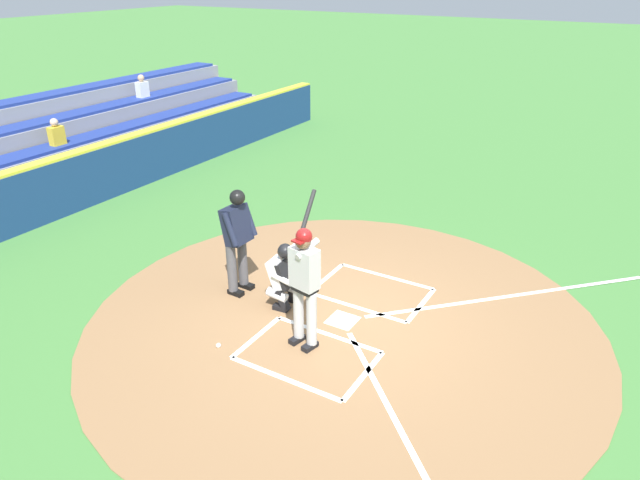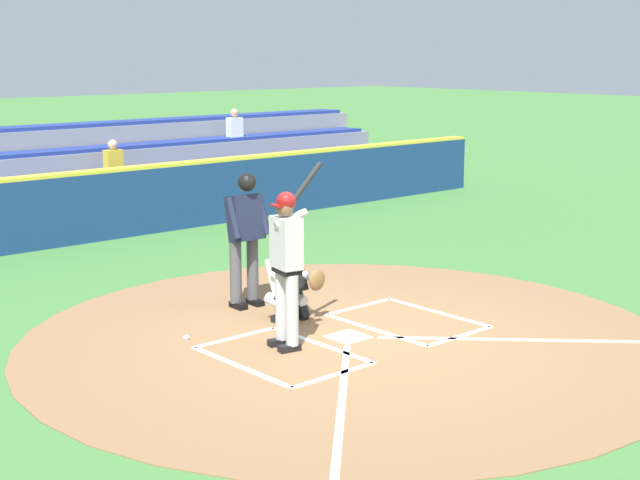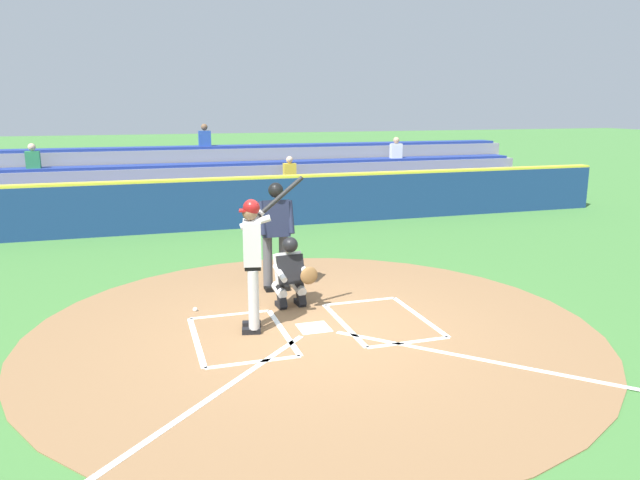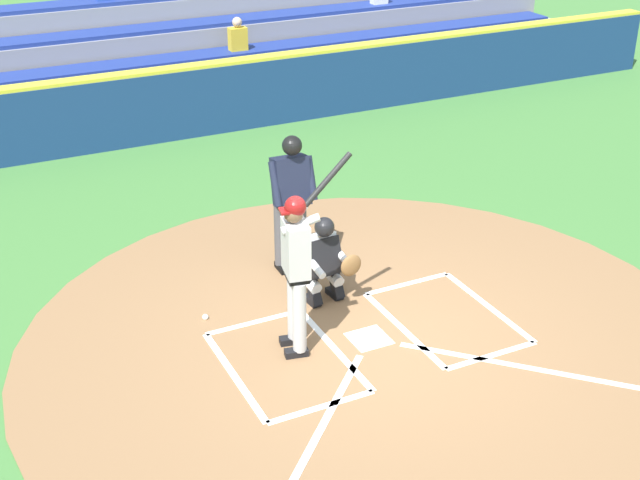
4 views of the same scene
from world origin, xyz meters
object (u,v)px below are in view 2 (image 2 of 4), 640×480
plate_umpire (245,230)px  baseball (186,338)px  catcher (290,277)px  batter (287,258)px

plate_umpire → baseball: (1.46, 0.71, -1.04)m
catcher → plate_umpire: size_ratio=0.61×
plate_umpire → batter: bearing=67.4°
catcher → plate_umpire: (0.02, -0.92, 0.49)m
catcher → baseball: size_ratio=15.27×
baseball → plate_umpire: bearing=-153.9°
batter → catcher: bearing=-131.8°
plate_umpire → catcher: bearing=91.1°
batter → baseball: (0.73, -1.04, -1.06)m
batter → catcher: (-0.75, -0.84, -0.51)m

